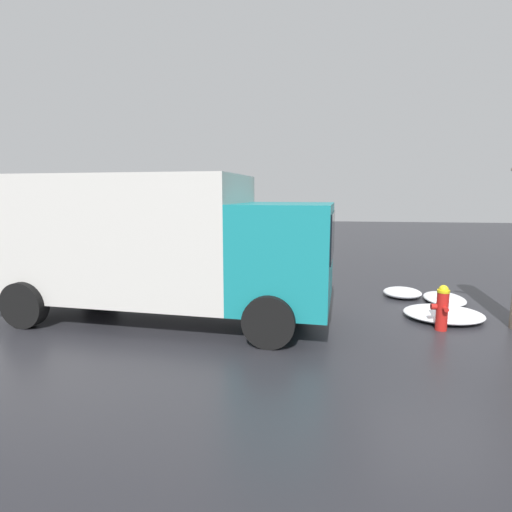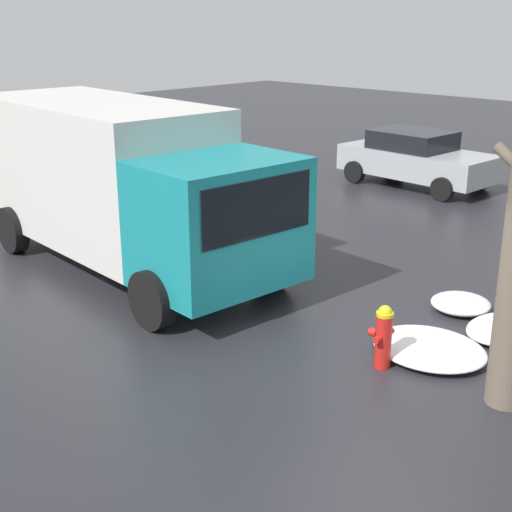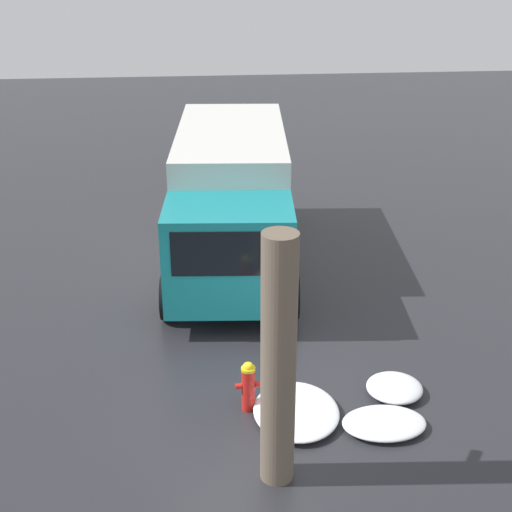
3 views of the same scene
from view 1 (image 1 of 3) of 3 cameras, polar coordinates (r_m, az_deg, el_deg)
ground_plane at (r=8.47m, az=24.87°, el=-9.56°), size 60.00×60.00×0.00m
fire_hydrant at (r=8.34m, az=25.04°, el=-6.63°), size 0.32×0.42×0.87m
delivery_truck at (r=8.51m, az=-14.88°, el=2.16°), size 7.26×3.12×2.92m
parked_car at (r=17.37m, az=-1.53°, el=2.95°), size 4.20×2.18×1.46m
snow_pile_by_hydrant at (r=10.51m, az=25.32°, el=-5.53°), size 0.90×1.30×0.19m
snow_pile_curbside at (r=10.66m, az=20.17°, el=-4.92°), size 0.92×0.93×0.23m
snow_pile_by_tree at (r=9.18m, az=25.20°, el=-7.48°), size 1.58×1.35×0.21m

